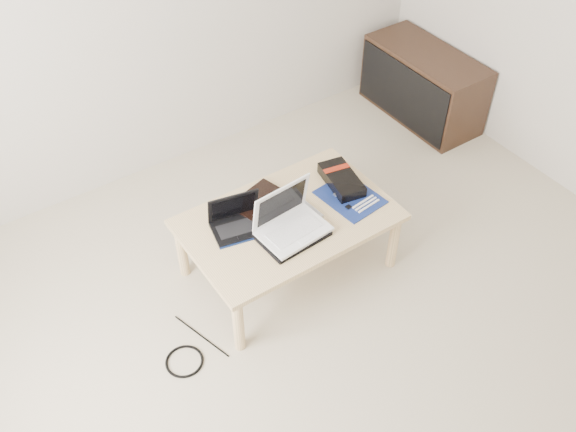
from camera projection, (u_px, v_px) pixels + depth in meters
ground at (350, 372)px, 3.16m from camera, size 4.00×4.00×0.00m
room_shell at (387, 76)px, 1.99m from camera, size 4.20×4.20×2.70m
coffee_table at (288, 224)px, 3.40m from camera, size 1.10×0.70×0.40m
media_cabinet at (422, 85)px, 4.56m from camera, size 0.41×0.90×0.50m
book at (262, 203)px, 3.43m from camera, size 0.34×0.31×0.03m
netbook at (237, 221)px, 3.29m from camera, size 0.30×0.25×0.19m
tablet at (293, 217)px, 3.37m from camera, size 0.24×0.18×0.01m
remote at (305, 207)px, 3.41m from camera, size 0.08×0.24×0.02m
neoprene_sleeve at (292, 234)px, 3.27m from camera, size 0.35×0.27×0.02m
white_laptop at (289, 221)px, 3.25m from camera, size 0.36×0.27×0.25m
motherboard at (350, 197)px, 3.48m from camera, size 0.30×0.36×0.02m
gpu_box at (341, 180)px, 3.54m from camera, size 0.21×0.33×0.07m
cable_coil at (279, 222)px, 3.34m from camera, size 0.13×0.13×0.01m
floor_cable_coil at (184, 361)px, 3.19m from camera, size 0.22×0.22×0.01m
floor_cable_trail at (201, 336)px, 3.31m from camera, size 0.12×0.38×0.01m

